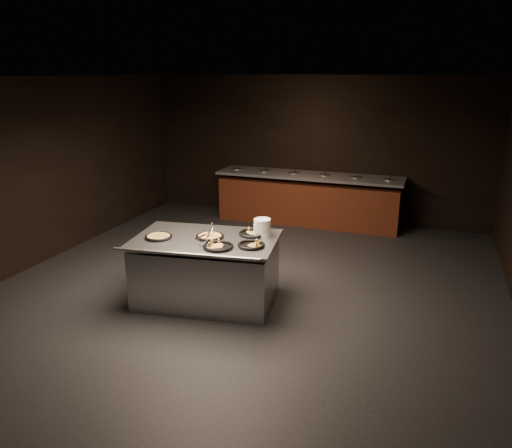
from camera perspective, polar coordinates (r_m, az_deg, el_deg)
The scene contains 11 objects.
room at distance 6.57m, azimuth -1.50°, elevation 3.70°, with size 7.02×8.02×2.92m.
salad_bar at distance 10.11m, azimuth 5.96°, elevation 2.52°, with size 3.70×0.83×1.18m.
serving_counter at distance 6.69m, azimuth -5.68°, elevation -5.37°, with size 2.00×1.44×0.89m.
plate_stack at distance 6.56m, azimuth 0.73°, elevation -0.41°, with size 0.23×0.23×0.22m, color white.
pan_veggie_whole at distance 6.61m, azimuth -11.07°, elevation -1.42°, with size 0.36×0.36×0.04m.
pan_cheese_whole at distance 6.53m, azimuth -5.29°, elevation -1.40°, with size 0.37×0.37×0.04m.
pan_cheese_slices_a at distance 6.62m, azimuth -0.34°, elevation -1.07°, with size 0.38×0.38×0.04m.
pan_cheese_slices_b at distance 6.16m, azimuth -4.33°, elevation -2.55°, with size 0.38×0.38×0.04m.
pan_veggie_slices at distance 6.19m, azimuth -0.55°, elevation -2.41°, with size 0.34×0.34×0.04m.
server_left at distance 6.55m, azimuth -5.18°, elevation -0.75°, with size 0.13×0.36×0.17m.
server_right at distance 6.25m, azimuth -6.07°, elevation -1.77°, with size 0.31×0.15×0.15m.
Camera 1 is at (2.35, -5.94, 2.98)m, focal length 35.00 mm.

